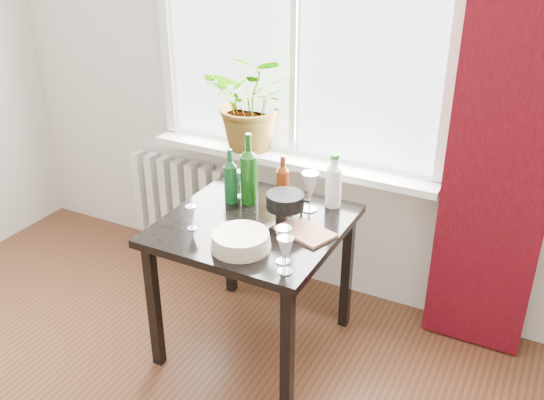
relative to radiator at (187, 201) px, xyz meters
The scene contains 19 objects.
window 1.43m from the radiator, ahead, with size 1.72×0.08×1.62m.
windowsill 0.87m from the radiator, ahead, with size 1.72×0.20×0.04m.
curtain 2.08m from the radiator, ahead, with size 0.50×0.12×2.56m.
radiator is the anchor object (origin of this frame).
table 1.09m from the radiator, 36.54° to the right, with size 0.85×0.85×0.74m.
potted_plant 0.91m from the radiator, ahead, with size 0.51×0.44×0.57m, color #1E711E.
wine_bottle_left 0.95m from the radiator, 37.50° to the right, with size 0.07×0.07×0.29m, color #0D451C, non-canonical shape.
wine_bottle_right 1.02m from the radiator, 31.91° to the right, with size 0.09×0.09×0.38m, color #0E420C, non-canonical shape.
bottle_amber 1.09m from the radiator, 23.84° to the right, with size 0.07×0.07×0.27m, color #67250B, non-canonical shape.
cleaning_bottle 1.27m from the radiator, 14.63° to the right, with size 0.08×0.08×0.29m, color silver, non-canonical shape.
wineglass_front_right 1.51m from the radiator, 38.04° to the right, with size 0.07×0.07×0.17m, color silver, non-canonical shape.
wineglass_far_right 1.59m from the radiator, 39.03° to the right, with size 0.07×0.07×0.17m, color silver, non-canonical shape.
wineglass_back_center 1.20m from the radiator, 20.64° to the right, with size 0.09×0.09×0.21m, color silver, non-canonical shape.
wineglass_back_left 0.90m from the radiator, 32.39° to the right, with size 0.06×0.06×0.15m, color #B0BABE, non-canonical shape.
wineglass_front_left 1.12m from the radiator, 52.97° to the right, with size 0.05×0.05×0.12m, color silver, non-canonical shape.
plate_stack 1.33m from the radiator, 43.58° to the right, with size 0.27×0.27×0.07m, color beige.
fondue_pot 1.20m from the radiator, 29.21° to the right, with size 0.21×0.18×0.14m, color black, non-canonical shape.
tv_remote 1.29m from the radiator, 43.42° to the right, with size 0.05×0.17×0.02m, color black.
cutting_board 1.33m from the radiator, 28.91° to the right, with size 0.26×0.17×0.01m, color #8F5640.
Camera 1 is at (1.37, -0.71, 2.15)m, focal length 40.00 mm.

